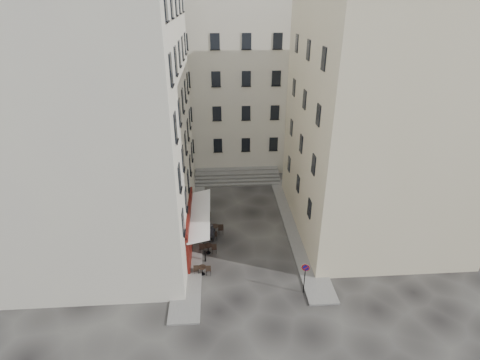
{
  "coord_description": "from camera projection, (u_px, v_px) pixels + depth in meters",
  "views": [
    {
      "loc": [
        -2.19,
        -23.57,
        17.97
      ],
      "look_at": [
        -0.31,
        4.0,
        4.25
      ],
      "focal_mm": 28.0,
      "sensor_mm": 36.0,
      "label": 1
    }
  ],
  "objects": [
    {
      "name": "building_right",
      "position": [
        380.0,
        120.0,
        28.82
      ],
      "size": [
        12.2,
        14.2,
        18.6
      ],
      "color": "beige",
      "rests_on": "ground"
    },
    {
      "name": "bollard_near",
      "position": [
        205.0,
        256.0,
        27.86
      ],
      "size": [
        0.12,
        0.12,
        0.98
      ],
      "color": "black",
      "rests_on": "ground"
    },
    {
      "name": "stone_steps",
      "position": [
        237.0,
        177.0,
        40.25
      ],
      "size": [
        9.0,
        3.15,
        0.8
      ],
      "color": "slate",
      "rests_on": "ground"
    },
    {
      "name": "bollard_far",
      "position": [
        206.0,
        208.0,
        34.12
      ],
      "size": [
        0.12,
        0.12,
        0.98
      ],
      "color": "black",
      "rests_on": "ground"
    },
    {
      "name": "building_back",
      "position": [
        225.0,
        81.0,
        41.97
      ],
      "size": [
        18.2,
        10.2,
        18.6
      ],
      "color": "beige",
      "rests_on": "ground"
    },
    {
      "name": "bistro_table_b",
      "position": [
        208.0,
        248.0,
        28.78
      ],
      "size": [
        1.33,
        0.62,
        0.94
      ],
      "color": "black",
      "rests_on": "ground"
    },
    {
      "name": "no_parking_sign",
      "position": [
        305.0,
        273.0,
        24.39
      ],
      "size": [
        0.52,
        0.2,
        2.39
      ],
      "rotation": [
        0.0,
        0.0,
        -0.31
      ],
      "color": "black",
      "rests_on": "ground"
    },
    {
      "name": "bollard_mid",
      "position": [
        206.0,
        229.0,
        30.99
      ],
      "size": [
        0.12,
        0.12,
        0.98
      ],
      "color": "black",
      "rests_on": "ground"
    },
    {
      "name": "ground",
      "position": [
        247.0,
        251.0,
        29.19
      ],
      "size": [
        90.0,
        90.0,
        0.0
      ],
      "primitive_type": "plane",
      "color": "black",
      "rests_on": "ground"
    },
    {
      "name": "bistro_table_e",
      "position": [
        204.0,
        215.0,
        33.13
      ],
      "size": [
        1.21,
        0.57,
        0.85
      ],
      "color": "black",
      "rests_on": "ground"
    },
    {
      "name": "sidewalk_left",
      "position": [
        192.0,
        225.0,
        32.46
      ],
      "size": [
        2.0,
        22.0,
        0.12
      ],
      "primitive_type": "cube",
      "color": "slate",
      "rests_on": "ground"
    },
    {
      "name": "cafe_storefront",
      "position": [
        191.0,
        226.0,
        28.98
      ],
      "size": [
        1.74,
        7.3,
        3.5
      ],
      "color": "#47110A",
      "rests_on": "ground"
    },
    {
      "name": "bistro_table_d",
      "position": [
        215.0,
        229.0,
        31.09
      ],
      "size": [
        1.43,
        0.67,
        1.01
      ],
      "color": "black",
      "rests_on": "ground"
    },
    {
      "name": "bistro_table_a",
      "position": [
        202.0,
        269.0,
        26.59
      ],
      "size": [
        1.22,
        0.57,
        0.86
      ],
      "color": "black",
      "rests_on": "ground"
    },
    {
      "name": "building_left",
      "position": [
        98.0,
        115.0,
        26.64
      ],
      "size": [
        12.2,
        16.2,
        20.6
      ],
      "color": "beige",
      "rests_on": "ground"
    },
    {
      "name": "sidewalk_right",
      "position": [
        297.0,
        227.0,
        32.11
      ],
      "size": [
        2.0,
        18.0,
        0.12
      ],
      "primitive_type": "cube",
      "color": "slate",
      "rests_on": "ground"
    },
    {
      "name": "pedestrian",
      "position": [
        211.0,
        233.0,
        29.94
      ],
      "size": [
        0.67,
        0.47,
        1.73
      ],
      "primitive_type": "imported",
      "rotation": [
        0.0,
        0.0,
        3.24
      ],
      "color": "black",
      "rests_on": "ground"
    },
    {
      "name": "bistro_table_c",
      "position": [
        210.0,
        235.0,
        30.4
      ],
      "size": [
        1.22,
        0.57,
        0.86
      ],
      "color": "black",
      "rests_on": "ground"
    }
  ]
}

